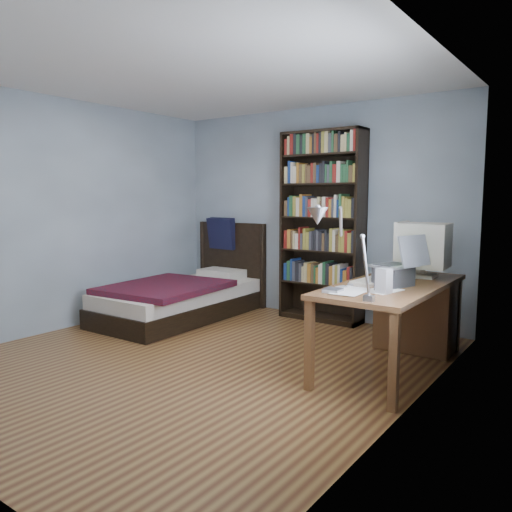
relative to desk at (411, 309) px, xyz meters
The scene contains 14 objects.
room 2.12m from the desk, 139.34° to the right, with size 4.20×4.24×2.50m.
desk is the anchor object (origin of this frame).
crt_monitor 0.59m from the desk, ahead, with size 0.46×0.42×0.49m.
laptop 0.72m from the desk, 84.31° to the right, with size 0.43×0.40×0.42m.
desk_lamp 1.87m from the desk, 90.13° to the right, with size 0.25×0.56×0.66m.
keyboard 0.67m from the desk, 105.20° to the right, with size 0.17×0.43×0.03m, color beige.
speaker 1.01m from the desk, 84.15° to the right, with size 0.09×0.09×0.19m, color gray.
soda_can 0.45m from the desk, 122.76° to the right, with size 0.07×0.07×0.12m, color #083B10.
mouse 0.36m from the desk, 96.73° to the right, with size 0.06×0.11×0.04m, color silver.
phone_silver 0.85m from the desk, 108.63° to the right, with size 0.05×0.09×0.02m, color #B7B7BC.
phone_grey 1.03m from the desk, 104.55° to the right, with size 0.04×0.09×0.02m, color gray.
external_drive 1.19m from the desk, 101.48° to the right, with size 0.13×0.13×0.03m, color gray.
bookshelf 1.60m from the desk, 152.54° to the left, with size 0.99×0.30×2.20m.
bed 2.73m from the desk, behind, with size 1.21×2.13×1.16m.
Camera 1 is at (2.97, -3.20, 1.45)m, focal length 35.00 mm.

